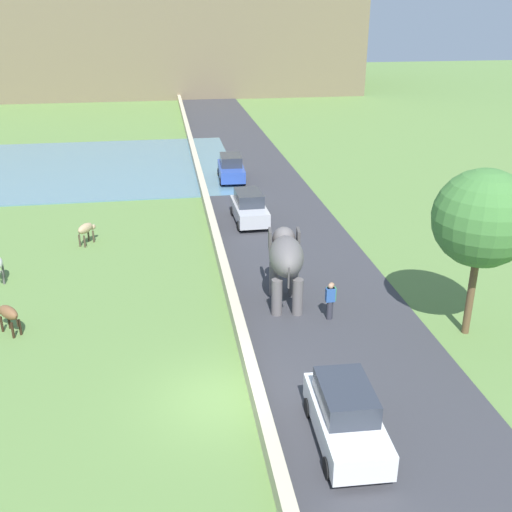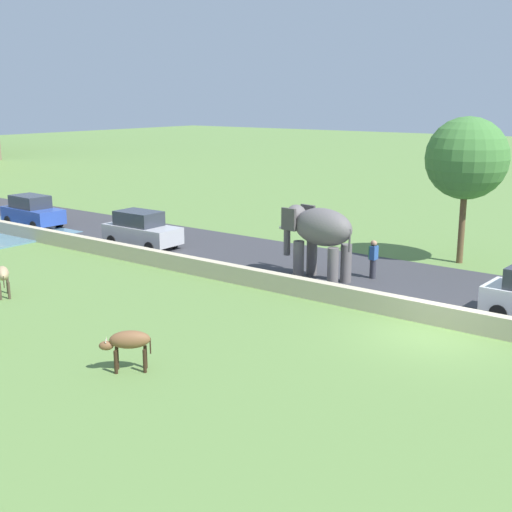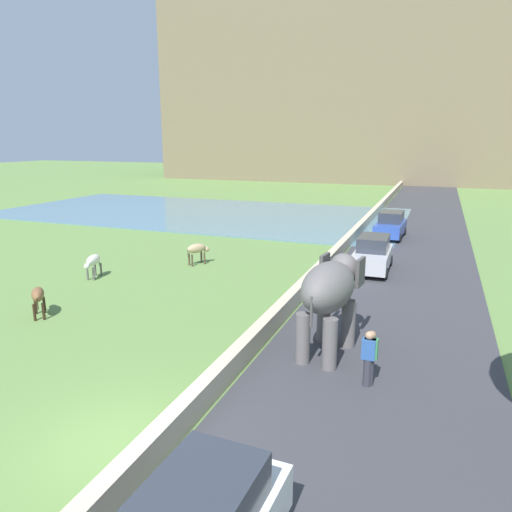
{
  "view_description": "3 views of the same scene",
  "coord_description": "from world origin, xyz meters",
  "px_view_note": "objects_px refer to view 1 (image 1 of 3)",
  "views": [
    {
      "loc": [
        -1.28,
        -15.93,
        11.8
      ],
      "look_at": [
        2.41,
        7.49,
        1.7
      ],
      "focal_mm": 42.12,
      "sensor_mm": 36.0,
      "label": 1
    },
    {
      "loc": [
        -19.02,
        -7.6,
        7.29
      ],
      "look_at": [
        0.86,
        7.41,
        1.35
      ],
      "focal_mm": 47.15,
      "sensor_mm": 36.0,
      "label": 2
    },
    {
      "loc": [
        6.29,
        -7.47,
        6.57
      ],
      "look_at": [
        -0.7,
        10.69,
        1.76
      ],
      "focal_mm": 33.32,
      "sensor_mm": 36.0,
      "label": 3
    }
  ],
  "objects_px": {
    "elephant": "(286,259)",
    "cow_brown": "(8,314)",
    "person_beside_elephant": "(331,300)",
    "person_trailing": "(330,301)",
    "car_blue": "(231,168)",
    "car_white": "(346,416)",
    "cow_tan": "(86,229)",
    "car_silver": "(249,208)"
  },
  "relations": [
    {
      "from": "car_blue",
      "to": "cow_brown",
      "type": "height_order",
      "value": "car_blue"
    },
    {
      "from": "car_blue",
      "to": "person_beside_elephant",
      "type": "bearing_deg",
      "value": -85.79
    },
    {
      "from": "person_beside_elephant",
      "to": "elephant",
      "type": "bearing_deg",
      "value": 131.67
    },
    {
      "from": "car_silver",
      "to": "cow_tan",
      "type": "relative_size",
      "value": 2.95
    },
    {
      "from": "elephant",
      "to": "car_silver",
      "type": "bearing_deg",
      "value": 90.17
    },
    {
      "from": "cow_brown",
      "to": "car_white",
      "type": "bearing_deg",
      "value": -36.17
    },
    {
      "from": "elephant",
      "to": "car_blue",
      "type": "relative_size",
      "value": 0.87
    },
    {
      "from": "person_beside_elephant",
      "to": "person_trailing",
      "type": "height_order",
      "value": "same"
    },
    {
      "from": "cow_tan",
      "to": "elephant",
      "type": "bearing_deg",
      "value": -42.4
    },
    {
      "from": "person_beside_elephant",
      "to": "person_trailing",
      "type": "bearing_deg",
      "value": -127.21
    },
    {
      "from": "person_beside_elephant",
      "to": "cow_tan",
      "type": "xyz_separation_m",
      "value": [
        -10.44,
        9.85,
        -0.04
      ]
    },
    {
      "from": "person_beside_elephant",
      "to": "cow_brown",
      "type": "bearing_deg",
      "value": 175.96
    },
    {
      "from": "car_silver",
      "to": "cow_tan",
      "type": "distance_m",
      "value": 9.13
    },
    {
      "from": "person_beside_elephant",
      "to": "cow_tan",
      "type": "distance_m",
      "value": 14.35
    },
    {
      "from": "elephant",
      "to": "cow_brown",
      "type": "bearing_deg",
      "value": -175.76
    },
    {
      "from": "person_beside_elephant",
      "to": "cow_tan",
      "type": "height_order",
      "value": "person_beside_elephant"
    },
    {
      "from": "car_blue",
      "to": "cow_tan",
      "type": "distance_m",
      "value": 14.09
    },
    {
      "from": "person_beside_elephant",
      "to": "cow_tan",
      "type": "bearing_deg",
      "value": 136.66
    },
    {
      "from": "elephant",
      "to": "car_white",
      "type": "relative_size",
      "value": 0.87
    },
    {
      "from": "person_trailing",
      "to": "car_blue",
      "type": "relative_size",
      "value": 0.4
    },
    {
      "from": "person_trailing",
      "to": "cow_brown",
      "type": "height_order",
      "value": "person_trailing"
    },
    {
      "from": "cow_tan",
      "to": "car_blue",
      "type": "bearing_deg",
      "value": 50.76
    },
    {
      "from": "car_blue",
      "to": "car_silver",
      "type": "xyz_separation_m",
      "value": [
        -0.0,
        -8.91,
        0.0
      ]
    },
    {
      "from": "car_white",
      "to": "car_silver",
      "type": "bearing_deg",
      "value": 90.01
    },
    {
      "from": "cow_brown",
      "to": "elephant",
      "type": "bearing_deg",
      "value": 4.24
    },
    {
      "from": "car_white",
      "to": "person_trailing",
      "type": "bearing_deg",
      "value": 78.14
    },
    {
      "from": "person_trailing",
      "to": "cow_brown",
      "type": "bearing_deg",
      "value": 175.62
    },
    {
      "from": "person_beside_elephant",
      "to": "cow_brown",
      "type": "height_order",
      "value": "person_beside_elephant"
    },
    {
      "from": "car_silver",
      "to": "car_white",
      "type": "xyz_separation_m",
      "value": [
        0.0,
        -18.96,
        0.0
      ]
    },
    {
      "from": "car_silver",
      "to": "person_trailing",
      "type": "bearing_deg",
      "value": -82.93
    },
    {
      "from": "car_silver",
      "to": "cow_brown",
      "type": "distance_m",
      "value": 15.48
    },
    {
      "from": "car_blue",
      "to": "person_trailing",
      "type": "bearing_deg",
      "value": -85.95
    },
    {
      "from": "car_silver",
      "to": "cow_brown",
      "type": "xyz_separation_m",
      "value": [
        -10.91,
        -10.98,
        -0.06
      ]
    },
    {
      "from": "person_trailing",
      "to": "car_white",
      "type": "xyz_separation_m",
      "value": [
        -1.48,
        -7.03,
        0.03
      ]
    },
    {
      "from": "car_white",
      "to": "cow_brown",
      "type": "relative_size",
      "value": 3.25
    },
    {
      "from": "car_blue",
      "to": "elephant",
      "type": "bearing_deg",
      "value": -89.92
    },
    {
      "from": "car_blue",
      "to": "cow_brown",
      "type": "distance_m",
      "value": 22.68
    },
    {
      "from": "car_white",
      "to": "cow_brown",
      "type": "xyz_separation_m",
      "value": [
        -10.91,
        7.98,
        -0.06
      ]
    },
    {
      "from": "person_beside_elephant",
      "to": "car_white",
      "type": "relative_size",
      "value": 0.4
    },
    {
      "from": "elephant",
      "to": "car_blue",
      "type": "bearing_deg",
      "value": 90.08
    },
    {
      "from": "elephant",
      "to": "person_beside_elephant",
      "type": "relative_size",
      "value": 2.18
    },
    {
      "from": "car_silver",
      "to": "elephant",
      "type": "bearing_deg",
      "value": -89.83
    }
  ]
}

